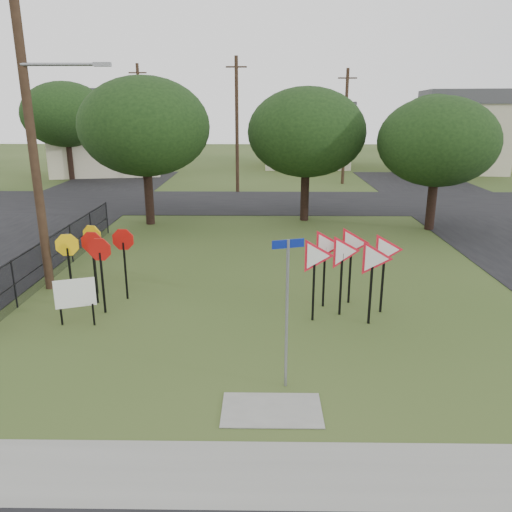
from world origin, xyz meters
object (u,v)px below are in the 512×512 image
at_px(street_name_sign, 287,306).
at_px(stop_sign_cluster, 96,250).
at_px(yield_sign_cluster, 348,254).
at_px(info_board, 75,295).

bearing_deg(street_name_sign, stop_sign_cluster, 139.53).
height_order(street_name_sign, yield_sign_cluster, street_name_sign).
distance_m(street_name_sign, info_board, 6.48).
distance_m(street_name_sign, stop_sign_cluster, 7.27).
bearing_deg(yield_sign_cluster, info_board, -172.78).
distance_m(stop_sign_cluster, yield_sign_cluster, 7.49).
xyz_separation_m(street_name_sign, stop_sign_cluster, (-5.53, 4.72, -0.16)).
bearing_deg(stop_sign_cluster, info_board, -93.45).
bearing_deg(yield_sign_cluster, street_name_sign, -115.63).
bearing_deg(stop_sign_cluster, street_name_sign, -40.47).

